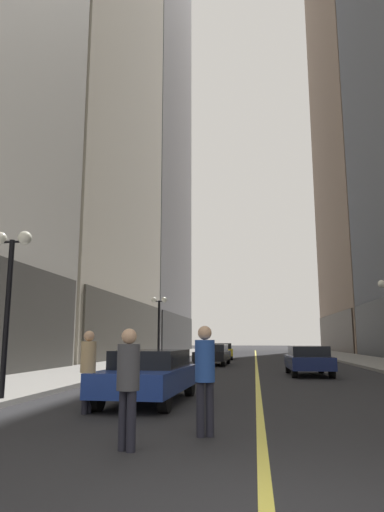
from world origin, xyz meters
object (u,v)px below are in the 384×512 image
car_yellow (221,350)px  pedestrian_in_tan_trench (88,364)px  pedestrian_with_orange_bag (128,378)px  street_lamp_left_near (10,275)px  car_navy (308,359)px  car_black (213,354)px  street_lamp_left_far (159,315)px  car_blue (150,374)px  pedestrian_in_blue_hoodie (205,371)px

car_yellow → pedestrian_in_tan_trench: size_ratio=2.67×
car_yellow → pedestrian_with_orange_bag: (0.90, -32.56, 0.30)m
street_lamp_left_near → pedestrian_in_tan_trench: bearing=-23.1°
car_navy → pedestrian_with_orange_bag: bearing=-105.8°
car_navy → pedestrian_with_orange_bag: (-4.26, -15.03, 0.31)m
car_black → street_lamp_left_far: 4.44m
pedestrian_in_tan_trench → street_lamp_left_near: size_ratio=0.40×
car_blue → pedestrian_in_tan_trench: pedestrian_in_tan_trench is taller
car_blue → street_lamp_left_far: 18.98m
car_navy → car_blue: bearing=-117.5°
pedestrian_with_orange_bag → street_lamp_left_near: 6.63m
pedestrian_in_blue_hoodie → street_lamp_left_far: 23.29m
car_black → street_lamp_left_near: size_ratio=1.09×
car_yellow → car_blue: bearing=-89.9°
car_blue → street_lamp_left_far: size_ratio=1.04×
car_blue → car_black: 18.24m
car_blue → car_yellow: bearing=90.1°
car_navy → street_lamp_left_far: (-8.71, 8.64, 2.54)m
car_blue → street_lamp_left_near: size_ratio=1.04×
car_yellow → street_lamp_left_far: street_lamp_left_far is taller
pedestrian_in_blue_hoodie → pedestrian_with_orange_bag: (-1.02, -1.14, -0.05)m
car_yellow → street_lamp_left_far: size_ratio=1.08×
street_lamp_left_far → pedestrian_in_blue_hoodie: bearing=-76.3°
street_lamp_left_near → car_yellow: bearing=82.8°
car_yellow → street_lamp_left_near: street_lamp_left_near is taller
car_black → street_lamp_left_near: (-3.64, -19.07, 2.54)m
street_lamp_left_far → street_lamp_left_near: bearing=-90.0°
car_blue → street_lamp_left_near: (-3.60, -0.84, 2.54)m
car_navy → car_black: 9.83m
car_yellow → pedestrian_in_tan_trench: (-0.91, -29.31, 0.33)m
car_black → pedestrian_with_orange_bag: 23.47m
pedestrian_with_orange_bag → street_lamp_left_far: street_lamp_left_far is taller
pedestrian_with_orange_bag → street_lamp_left_near: street_lamp_left_near is taller
street_lamp_left_near → car_black: bearing=79.2°
pedestrian_with_orange_bag → car_black: bearing=92.0°
car_blue → pedestrian_in_blue_hoodie: pedestrian_in_blue_hoodie is taller
pedestrian_in_tan_trench → pedestrian_with_orange_bag: bearing=-60.9°
street_lamp_left_near → pedestrian_with_orange_bag: bearing=-44.5°
car_navy → pedestrian_with_orange_bag: 15.63m
pedestrian_in_blue_hoodie → street_lamp_left_near: 6.73m
car_black → street_lamp_left_far: bearing=176.6°
car_blue → street_lamp_left_far: street_lamp_left_far is taller
car_black → pedestrian_with_orange_bag: (0.81, -23.45, 0.30)m
car_yellow → pedestrian_in_blue_hoodie: (1.93, -31.42, 0.35)m
car_black → street_lamp_left_near: bearing=-100.8°
car_black → pedestrian_in_tan_trench: (-1.00, -20.20, 0.33)m
street_lamp_left_far → car_blue: bearing=-79.0°
street_lamp_left_near → street_lamp_left_far: same height
car_navy → pedestrian_in_blue_hoodie: (-3.23, -13.89, 0.35)m
car_black → pedestrian_with_orange_bag: bearing=-88.0°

